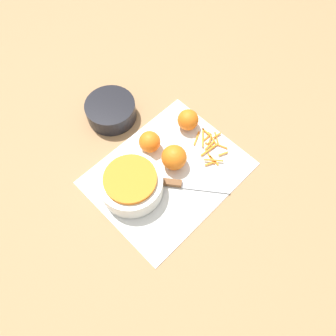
# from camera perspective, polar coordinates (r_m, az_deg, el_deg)

# --- Properties ---
(ground_plane) EXTENTS (4.00, 4.00, 0.00)m
(ground_plane) POSITION_cam_1_polar(r_m,az_deg,el_deg) (1.03, 0.00, -0.93)
(ground_plane) COLOR #9E754C
(cutting_board) EXTENTS (0.46, 0.37, 0.01)m
(cutting_board) POSITION_cam_1_polar(r_m,az_deg,el_deg) (1.03, 0.00, -0.85)
(cutting_board) COLOR silver
(cutting_board) RESTS_ON ground_plane
(bowl_speckled) EXTENTS (0.19, 0.19, 0.08)m
(bowl_speckled) POSITION_cam_1_polar(r_m,az_deg,el_deg) (0.97, -6.43, -2.77)
(bowl_speckled) COLOR silver
(bowl_speckled) RESTS_ON cutting_board
(bowl_dark) EXTENTS (0.17, 0.17, 0.06)m
(bowl_dark) POSITION_cam_1_polar(r_m,az_deg,el_deg) (1.14, -9.90, 9.84)
(bowl_dark) COLOR black
(bowl_dark) RESTS_ON ground_plane
(knife) EXTENTS (0.17, 0.21, 0.02)m
(knife) POSITION_cam_1_polar(r_m,az_deg,el_deg) (1.00, 1.15, -2.67)
(knife) COLOR brown
(knife) RESTS_ON cutting_board
(orange_left) EXTENTS (0.07, 0.07, 0.07)m
(orange_left) POSITION_cam_1_polar(r_m,az_deg,el_deg) (1.04, -3.21, 4.57)
(orange_left) COLOR orange
(orange_left) RESTS_ON cutting_board
(orange_right) EXTENTS (0.07, 0.07, 0.07)m
(orange_right) POSITION_cam_1_polar(r_m,az_deg,el_deg) (1.09, 3.50, 8.37)
(orange_right) COLOR orange
(orange_right) RESTS_ON cutting_board
(orange_back) EXTENTS (0.08, 0.08, 0.08)m
(orange_back) POSITION_cam_1_polar(r_m,az_deg,el_deg) (1.00, 1.06, 1.85)
(orange_back) COLOR orange
(orange_back) RESTS_ON cutting_board
(peel_pile) EXTENTS (0.13, 0.14, 0.01)m
(peel_pile) POSITION_cam_1_polar(r_m,az_deg,el_deg) (1.08, 7.40, 3.92)
(peel_pile) COLOR orange
(peel_pile) RESTS_ON cutting_board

